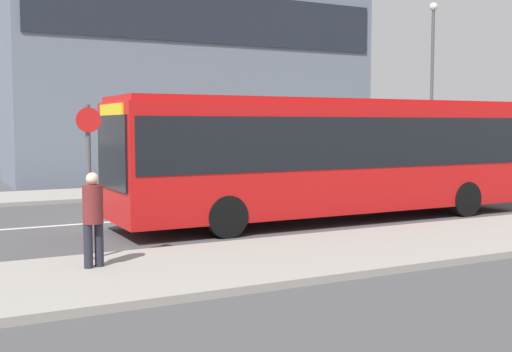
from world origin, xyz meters
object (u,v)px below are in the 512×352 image
city_bus (332,151)px  street_lamp (432,73)px  bus_stop_sign (89,170)px  pedestrian_near_stop (93,214)px  parked_car_0 (468,169)px

city_bus → street_lamp: bearing=37.0°
bus_stop_sign → street_lamp: size_ratio=0.36×
pedestrian_near_stop → bus_stop_sign: 0.97m
pedestrian_near_stop → bus_stop_sign: (0.10, 0.67, 0.70)m
bus_stop_sign → pedestrian_near_stop: bearing=-98.6°
parked_car_0 → pedestrian_near_stop: bearing=-153.3°
bus_stop_sign → street_lamp: (17.53, 10.31, 3.04)m
parked_car_0 → street_lamp: bearing=97.4°
city_bus → bus_stop_sign: size_ratio=4.27×
city_bus → parked_car_0: bearing=28.7°
pedestrian_near_stop → bus_stop_sign: bearing=67.5°
city_bus → bus_stop_sign: (-7.00, -2.68, -0.10)m
city_bus → street_lamp: (10.53, 7.63, 2.94)m
parked_car_0 → pedestrian_near_stop: 20.03m
parked_car_0 → bus_stop_sign: size_ratio=1.54×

